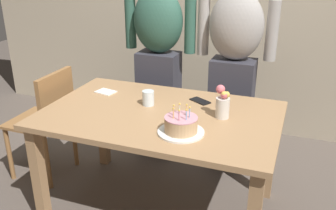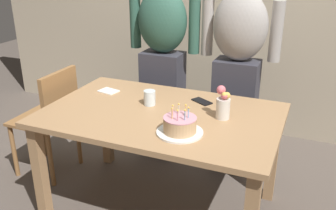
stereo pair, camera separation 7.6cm
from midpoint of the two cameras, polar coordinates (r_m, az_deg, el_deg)
ground_plane at (r=2.77m, az=-1.86°, el=-15.35°), size 10.00×10.00×0.00m
dining_table at (r=2.43m, az=-2.05°, el=-3.26°), size 1.50×0.96×0.74m
birthday_cake at (r=2.10m, az=0.96°, el=-3.20°), size 0.27×0.27×0.17m
water_glass_near at (r=2.49m, az=-3.90°, el=1.07°), size 0.08×0.08×0.10m
cell_phone at (r=2.56m, az=4.07°, el=0.61°), size 0.16×0.14×0.01m
napkin_stack at (r=2.77m, az=-10.26°, el=1.99°), size 0.15×0.13×0.01m
flower_vase at (r=2.30m, az=7.40°, el=0.26°), size 0.09×0.09×0.20m
person_man_bearded at (r=3.13m, az=-2.16°, el=7.19°), size 0.61×0.27×1.66m
person_woman_cardigan at (r=2.95m, az=9.25°, el=5.98°), size 0.61×0.27×1.66m
dining_chair at (r=3.04m, az=-18.52°, el=-1.60°), size 0.42×0.42×0.87m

